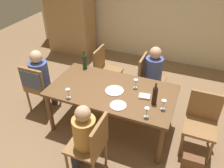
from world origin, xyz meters
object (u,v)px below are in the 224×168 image
Objects in this scene: wine_glass_far at (164,103)px; wine_glass_centre at (68,92)px; dinner_plate_host at (114,91)px; person_woman_host at (155,72)px; wine_glass_near_right at (136,82)px; chair_near at (92,143)px; wine_glass_near_left at (147,111)px; dining_table at (112,94)px; person_man_bearded at (41,76)px; wine_bottle_tall_green at (155,95)px; person_man_guest at (83,135)px; armoire_cabinet at (70,10)px; chair_far_left at (105,68)px; wine_bottle_dark_red at (85,61)px; dinner_plate_guest_left at (118,105)px; chair_left_end at (36,84)px; chair_far_right at (148,77)px; handbag at (192,163)px; chair_right_end at (202,119)px.

wine_glass_centre is at bearing -168.82° from wine_glass_far.
wine_glass_far is 0.77m from dinner_plate_host.
person_woman_host reaches higher than wine_glass_near_right.
wine_glass_near_left is at bearing -47.91° from chair_near.
dining_table is 0.77m from wine_glass_near_left.
person_woman_host reaches higher than dining_table.
person_man_bearded reaches higher than wine_bottle_tall_green.
wine_glass_far is at bearing -48.70° from person_man_guest.
wine_bottle_tall_green is 1.21× the size of dinner_plate_host.
dinner_plate_host is at bearing 169.53° from wine_glass_far.
armoire_cabinet reaches higher than wine_glass_centre.
person_man_guest is at bearing -143.20° from wine_glass_near_left.
armoire_cabinet reaches higher than wine_glass_near_left.
wine_glass_centre is at bearing -59.96° from armoire_cabinet.
chair_far_left is 6.17× the size of wine_glass_near_right.
chair_near is 1.81m from person_woman_host.
wine_bottle_tall_green is 0.31m from wine_glass_near_left.
person_man_guest is 1.47m from wine_bottle_dark_red.
person_man_bearded reaches higher than wine_glass_near_left.
dinner_plate_guest_left is at bearing -48.72° from armoire_cabinet.
wine_glass_near_left is (1.95, -0.27, 0.26)m from chair_left_end.
chair_far_right is 0.98m from dinner_plate_host.
person_woman_host is 1.62m from wine_glass_centre.
armoire_cabinet is 2.13m from chair_far_left.
chair_far_left is at bearing 139.22° from wine_glass_near_right.
wine_glass_centre is at bearing -177.91° from handbag.
wine_glass_centre is 0.53× the size of handbag.
armoire_cabinet is at bearing 106.86° from chair_left_end.
dinner_plate_host reaches higher than handbag.
wine_glass_centre is at bearing -143.67° from wine_glass_near_right.
wine_bottle_dark_red is 2.27m from handbag.
armoire_cabinet is 3.73m from wine_glass_far.
person_man_guest is 0.85m from wine_glass_near_left.
wine_bottle_tall_green is (2.69, -2.34, -0.20)m from armoire_cabinet.
person_man_guest reaches higher than chair_near.
handbag is (2.64, -0.23, -0.48)m from chair_left_end.
person_woman_host is at bearing 108.42° from wine_glass_far.
chair_far_left is (1.53, -1.37, -0.56)m from armoire_cabinet.
dining_table is 2.04× the size of chair_right_end.
dining_table is 2.04× the size of chair_far_left.
dinner_plate_host is (-0.26, -0.20, -0.10)m from wine_glass_near_right.
person_man_guest is 7.34× the size of wine_glass_far.
chair_far_right is 1.16m from wine_bottle_dark_red.
wine_glass_centre is 1.00× the size of wine_glass_near_right.
person_man_guest reaches higher than chair_far_right.
dinner_plate_guest_left reaches higher than handbag.
chair_left_end is at bearing 172.19° from wine_glass_near_left.
person_man_bearded is at bearing 54.91° from person_man_guest.
chair_left_end is 1.99m from wine_glass_near_left.
chair_near is 0.80× the size of person_man_bearded.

